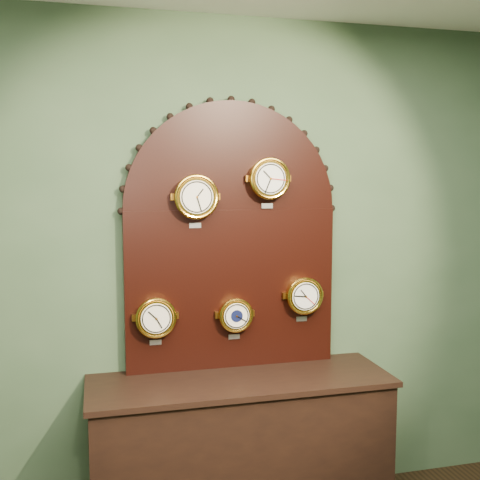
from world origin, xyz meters
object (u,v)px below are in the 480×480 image
object	(u,v)px
hygrometer	(156,317)
barometer	(235,315)
display_board	(231,228)
tide_clock	(304,295)
roman_clock	(196,197)
arabic_clock	(269,179)
shop_counter	(241,454)

from	to	relation	value
hygrometer	barometer	xyz separation A→B (m)	(0.44, 0.00, -0.01)
hygrometer	display_board	bearing A→B (deg)	8.64
display_board	tide_clock	bearing A→B (deg)	-9.12
display_board	roman_clock	bearing A→B (deg)	-162.44
barometer	arabic_clock	bearing A→B (deg)	-0.24
display_board	tide_clock	size ratio (longest dim) A/B	5.69
barometer	display_board	bearing A→B (deg)	96.10
display_board	barometer	xyz separation A→B (m)	(0.01, -0.07, -0.48)
shop_counter	tide_clock	world-z (taller)	tide_clock
arabic_clock	tide_clock	xyz separation A→B (m)	(0.21, 0.00, -0.67)
arabic_clock	barometer	distance (m)	0.78
hygrometer	tide_clock	world-z (taller)	tide_clock
display_board	hygrometer	bearing A→B (deg)	-171.36
shop_counter	tide_clock	bearing A→B (deg)	20.38
display_board	barometer	size ratio (longest dim) A/B	6.21
shop_counter	roman_clock	size ratio (longest dim) A/B	5.46
roman_clock	tide_clock	bearing A→B (deg)	0.06
hygrometer	barometer	world-z (taller)	hygrometer
arabic_clock	tide_clock	distance (m)	0.70
arabic_clock	hygrometer	size ratio (longest dim) A/B	1.04
hygrometer	barometer	bearing A→B (deg)	0.07
tide_clock	shop_counter	bearing A→B (deg)	-159.62
barometer	tide_clock	distance (m)	0.42
shop_counter	hygrometer	distance (m)	0.89
roman_clock	hygrometer	xyz separation A→B (m)	(-0.23, 0.00, -0.65)
roman_clock	barometer	size ratio (longest dim) A/B	1.19
display_board	hygrometer	xyz separation A→B (m)	(-0.44, -0.07, -0.47)
display_board	barometer	bearing A→B (deg)	-83.90
display_board	barometer	world-z (taller)	display_board
arabic_clock	tide_clock	world-z (taller)	arabic_clock
roman_clock	tide_clock	xyz separation A→B (m)	(0.63, 0.00, -0.57)
hygrometer	shop_counter	bearing A→B (deg)	-19.33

